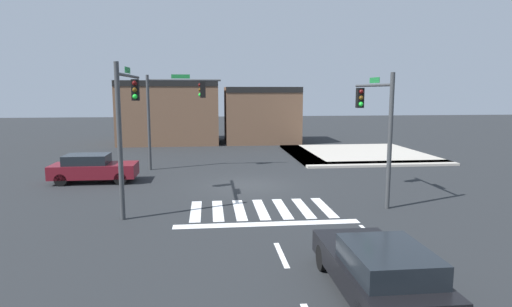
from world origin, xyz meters
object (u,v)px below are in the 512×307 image
Objects in this scene: traffic_signal_northwest at (173,104)px; car_maroon at (93,168)px; traffic_signal_southwest at (127,110)px; car_black at (379,269)px; traffic_signal_southeast at (376,115)px.

traffic_signal_northwest is 6.15m from car_maroon.
traffic_signal_southwest reaches higher than car_maroon.
traffic_signal_southwest is at bearing -97.52° from traffic_signal_northwest.
car_black is at bearing -141.19° from traffic_signal_southwest.
traffic_signal_northwest reaches higher than car_maroon.
traffic_signal_southeast is 1.20× the size of car_black.
traffic_signal_southwest is at bearing 91.59° from traffic_signal_southeast.
traffic_signal_southeast is at bearing -41.96° from traffic_signal_northwest.
car_maroon is (-2.85, 5.32, -3.28)m from traffic_signal_southwest.
traffic_signal_northwest is at bearing -7.52° from traffic_signal_southwest.
traffic_signal_southeast is at bearing -20.68° from car_maroon.
traffic_signal_southwest is at bearing -61.84° from car_maroon.
traffic_signal_southeast reaches higher than car_maroon.
car_black is at bearing 159.60° from traffic_signal_southeast.
car_maroon is at bearing 28.16° from traffic_signal_southwest.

